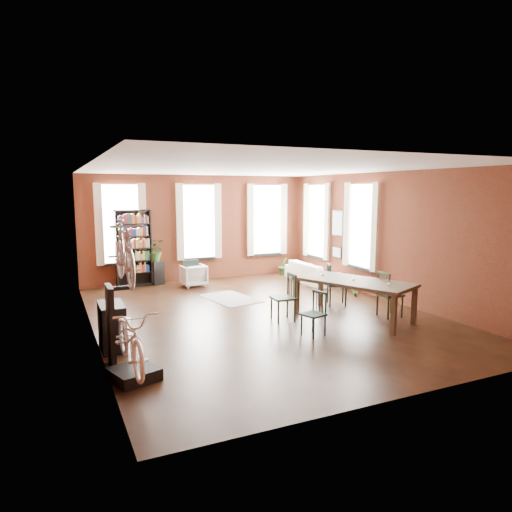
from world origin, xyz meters
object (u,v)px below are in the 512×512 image
bookshelf (134,248)px  plant_stand (157,273)px  dining_chair_d (337,284)px  bike_trainer (134,374)px  dining_table (353,299)px  bicycle_floor (130,309)px  dining_chair_a (313,314)px  white_armchair (193,274)px  dining_chair_c (390,294)px  cream_sofa (313,269)px  console_table (112,326)px  dining_chair_b (283,298)px

bookshelf → plant_stand: bookshelf is taller
dining_chair_d → bike_trainer: (-5.24, -2.49, -0.41)m
dining_table → bicycle_floor: size_ratio=1.41×
dining_chair_d → bicycle_floor: bicycle_floor is taller
dining_chair_a → white_armchair: (-0.74, 5.33, -0.08)m
dining_chair_c → bicycle_floor: size_ratio=0.56×
cream_sofa → console_table: cream_sofa is taller
dining_chair_c → cream_sofa: 3.92m
dining_chair_d → bike_trainer: size_ratio=1.63×
bicycle_floor → plant_stand: bearing=73.4°
dining_chair_c → bicycle_floor: bicycle_floor is taller
dining_chair_b → cream_sofa: size_ratio=0.48×
dining_table → console_table: bearing=154.2°
bike_trainer → console_table: (-0.10, 1.52, 0.31)m
dining_chair_a → bike_trainer: (-3.46, -0.67, -0.33)m
dining_table → bookshelf: bookshelf is taller
dining_chair_b → bicycle_floor: bearing=-58.9°
dining_chair_c → console_table: 5.81m
dining_chair_a → dining_chair_d: size_ratio=0.84×
dining_table → white_armchair: size_ratio=3.61×
dining_chair_b → white_armchair: 4.26m
bike_trainer → cream_sofa: bearing=39.3°
dining_chair_c → plant_stand: size_ratio=1.45×
console_table → plant_stand: console_table is taller
dining_table → console_table: (-4.96, 0.20, -0.02)m
bike_trainer → bicycle_floor: bicycle_floor is taller
dining_chair_c → bicycle_floor: bearing=102.4°
bicycle_floor → dining_chair_a: bearing=9.1°
cream_sofa → bike_trainer: 7.92m
dining_chair_b → dining_chair_c: bearing=77.3°
bookshelf → bike_trainer: bearing=-99.9°
dining_chair_d → console_table: bearing=124.6°
dining_chair_a → console_table: 3.66m
white_armchair → dining_chair_b: bearing=97.4°
bookshelf → white_armchair: (1.54, -0.72, -0.76)m
dining_chair_b → dining_chair_c: dining_chair_b is taller
dining_chair_a → bike_trainer: bearing=-94.9°
dining_table → dining_chair_c: dining_chair_c is taller
bike_trainer → plant_stand: size_ratio=0.90×
bike_trainer → bicycle_floor: size_ratio=0.35×
dining_chair_d → console_table: size_ratio=1.25×
dining_chair_d → dining_table: bearing=-173.9°
dining_chair_d → dining_chair_a: bearing=159.9°
dining_table → bike_trainer: (-4.85, -1.32, -0.33)m
dining_table → dining_chair_b: dining_chair_b is taller
bookshelf → dining_chair_d: bearing=-46.1°
dining_chair_c → cream_sofa: size_ratio=0.47×
dining_chair_b → console_table: 3.53m
dining_chair_b → bicycle_floor: bicycle_floor is taller
white_armchair → bike_trainer: bearing=63.7°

